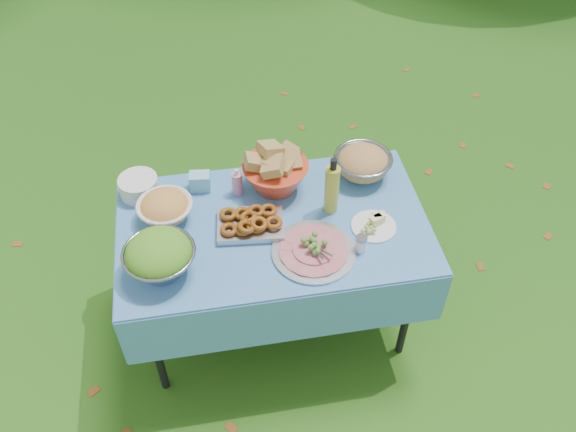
% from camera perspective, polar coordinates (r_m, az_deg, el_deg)
% --- Properties ---
extents(ground, '(80.00, 80.00, 0.00)m').
position_cam_1_polar(ground, '(3.47, -1.17, -9.44)').
color(ground, '#0E370A').
rests_on(ground, ground).
extents(picnic_table, '(1.46, 0.86, 0.76)m').
position_cam_1_polar(picnic_table, '(3.16, -1.27, -5.53)').
color(picnic_table, '#84CDFF').
rests_on(picnic_table, ground).
extents(salad_bowl, '(0.40, 0.40, 0.20)m').
position_cam_1_polar(salad_bowl, '(2.67, -11.96, -3.67)').
color(salad_bowl, gray).
rests_on(salad_bowl, picnic_table).
extents(pasta_bowl_white, '(0.33, 0.33, 0.14)m').
position_cam_1_polar(pasta_bowl_white, '(2.91, -11.45, 0.76)').
color(pasta_bowl_white, silver).
rests_on(pasta_bowl_white, picnic_table).
extents(plate_stack, '(0.20, 0.20, 0.09)m').
position_cam_1_polar(plate_stack, '(3.08, -13.78, 2.74)').
color(plate_stack, silver).
rests_on(plate_stack, picnic_table).
extents(wipes_box, '(0.11, 0.08, 0.09)m').
position_cam_1_polar(wipes_box, '(3.05, -8.23, 3.23)').
color(wipes_box, '#7EC5CF').
rests_on(wipes_box, picnic_table).
extents(sanitizer_bottle, '(0.06, 0.06, 0.15)m').
position_cam_1_polar(sanitizer_bottle, '(2.98, -4.78, 3.25)').
color(sanitizer_bottle, pink).
rests_on(sanitizer_bottle, picnic_table).
extents(bread_bowl, '(0.35, 0.35, 0.22)m').
position_cam_1_polar(bread_bowl, '(2.98, -1.19, 4.30)').
color(bread_bowl, red).
rests_on(bread_bowl, picnic_table).
extents(pasta_bowl_steel, '(0.34, 0.34, 0.15)m').
position_cam_1_polar(pasta_bowl_steel, '(3.10, 7.01, 4.99)').
color(pasta_bowl_steel, gray).
rests_on(pasta_bowl_steel, picnic_table).
extents(fried_tray, '(0.33, 0.25, 0.07)m').
position_cam_1_polar(fried_tray, '(2.84, -3.55, -0.60)').
color(fried_tray, '#AFAEB3').
rests_on(fried_tray, picnic_table).
extents(charcuterie_platter, '(0.41, 0.41, 0.09)m').
position_cam_1_polar(charcuterie_platter, '(2.73, 2.43, -2.83)').
color(charcuterie_platter, '#B8BBC0').
rests_on(charcuterie_platter, picnic_table).
extents(oil_bottle, '(0.08, 0.08, 0.32)m').
position_cam_1_polar(oil_bottle, '(2.84, 4.15, 2.89)').
color(oil_bottle, '#ABB432').
rests_on(oil_bottle, picnic_table).
extents(cheese_plate, '(0.23, 0.23, 0.06)m').
position_cam_1_polar(cheese_plate, '(2.87, 8.06, -0.64)').
color(cheese_plate, silver).
rests_on(cheese_plate, picnic_table).
extents(shaker, '(0.07, 0.07, 0.08)m').
position_cam_1_polar(shaker, '(2.75, 6.85, -2.58)').
color(shaker, white).
rests_on(shaker, picnic_table).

